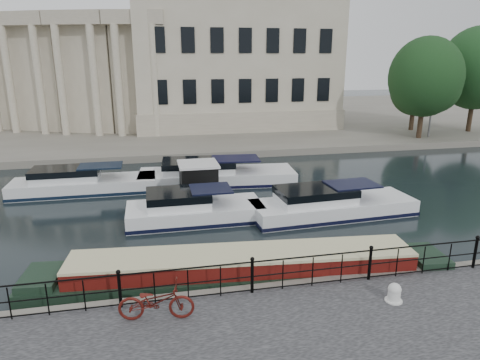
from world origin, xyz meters
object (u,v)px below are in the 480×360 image
object	(u,v)px
bicycle	(156,301)
harbour_hut	(199,183)
mooring_bollard	(394,293)
narrowboat	(243,274)

from	to	relation	value
bicycle	harbour_hut	size ratio (longest dim) A/B	0.72
mooring_bollard	harbour_hut	world-z (taller)	harbour_hut
bicycle	narrowboat	bearing A→B (deg)	-44.15
mooring_bollard	narrowboat	distance (m)	5.01
bicycle	narrowboat	xyz separation A→B (m)	(3.01, 2.36, -0.74)
mooring_bollard	harbour_hut	xyz separation A→B (m)	(-4.54, 12.31, 0.12)
bicycle	harbour_hut	distance (m)	12.04
mooring_bollard	bicycle	bearing A→B (deg)	175.59
narrowboat	harbour_hut	bearing A→B (deg)	98.13
mooring_bollard	harbour_hut	size ratio (longest dim) A/B	0.20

